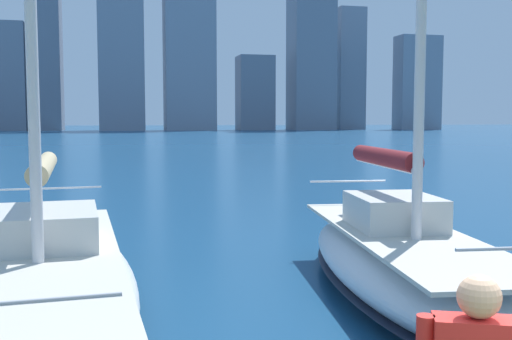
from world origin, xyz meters
name	(u,v)px	position (x,y,z in m)	size (l,w,h in m)	color
city_skyline	(144,50)	(-5.58, -160.23, 21.34)	(170.39, 21.79, 51.53)	gray
sailboat_maroon	(402,257)	(-2.03, -6.63, 0.68)	(3.16, 7.84, 12.38)	white
sailboat_tan	(42,279)	(3.65, -6.97, 0.58)	(3.25, 9.33, 9.23)	white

